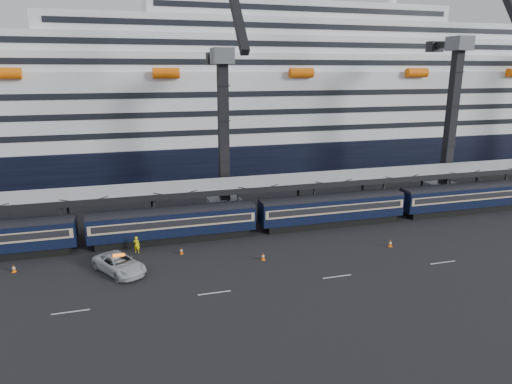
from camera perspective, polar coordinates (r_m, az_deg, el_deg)
ground at (r=55.50m, az=21.43°, el=-6.38°), size 260.00×260.00×0.00m
train at (r=60.25m, az=12.38°, el=-1.80°), size 133.05×3.00×4.05m
canopy at (r=65.10m, az=14.49°, el=2.10°), size 130.00×6.25×5.53m
cruise_ship at (r=92.38m, az=4.03°, el=10.66°), size 214.09×28.84×34.00m
crane_dark_near at (r=60.92m, az=-4.01°, el=8.06°), size 4.50×17.75×35.08m
crane_dark_mid at (r=75.40m, az=23.52°, el=9.29°), size 4.50×18.24×39.64m
pickup_truck at (r=47.07m, az=-16.69°, el=-8.63°), size 5.72×6.93×1.76m
worker at (r=51.41m, az=-14.70°, el=-6.38°), size 0.80×0.69×1.87m
traffic_cone_a at (r=51.28m, az=-28.03°, el=-8.41°), size 0.41×0.41×0.82m
traffic_cone_b at (r=48.10m, az=0.89°, el=-8.05°), size 0.41×0.41×0.83m
traffic_cone_c at (r=50.31m, az=-9.32°, el=-7.24°), size 0.37×0.37×0.75m
traffic_cone_d at (r=53.75m, az=16.44°, el=-6.16°), size 0.41×0.41×0.83m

